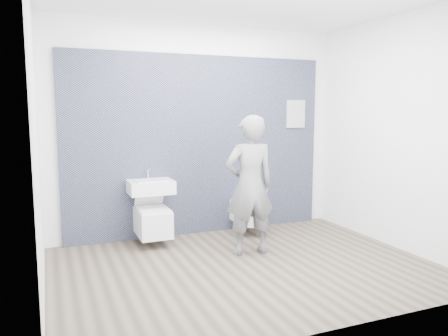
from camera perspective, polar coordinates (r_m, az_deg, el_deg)
name	(u,v)px	position (r m, az deg, el deg)	size (l,w,h in m)	color
ground	(245,267)	(4.82, 2.77, -12.74)	(4.00, 4.00, 0.00)	brown
room_shell	(246,104)	(4.53, 2.91, 8.40)	(4.00, 4.00, 4.00)	white
tile_wall	(200,232)	(6.12, -3.12, -8.33)	(3.60, 0.06, 2.40)	black
washbasin	(151,186)	(5.54, -9.55, -2.39)	(0.55, 0.41, 0.41)	white
toilet_square	(153,220)	(5.56, -9.29, -6.77)	(0.39, 0.56, 0.68)	white
toilet_rounded	(249,212)	(5.98, 3.31, -5.73)	(0.34, 0.57, 0.31)	white
info_placard	(293,223)	(6.69, 9.05, -7.05)	(0.30, 0.03, 0.40)	silver
visitor	(250,185)	(5.05, 3.38, -2.29)	(0.59, 0.39, 1.62)	slate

